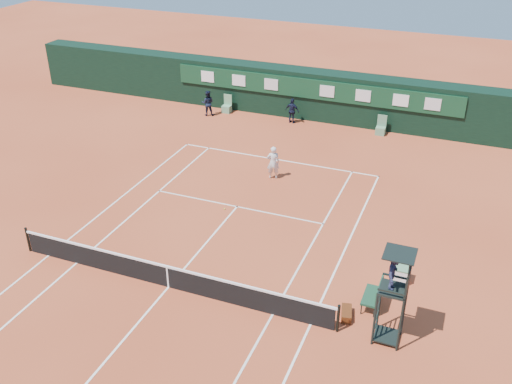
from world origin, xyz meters
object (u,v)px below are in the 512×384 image
at_px(player_bench, 375,293).
at_px(umpire_chair, 394,279).
at_px(tennis_net, 168,276).
at_px(player, 273,162).
at_px(cooler, 401,274).

bearing_deg(player_bench, umpire_chair, -64.33).
bearing_deg(tennis_net, player, 86.88).
bearing_deg(tennis_net, cooler, 24.06).
distance_m(player_bench, cooler, 1.96).
xyz_separation_m(umpire_chair, player, (-7.45, 9.53, -1.59)).
height_order(umpire_chair, player, umpire_chair).
bearing_deg(cooler, player, 139.88).
height_order(tennis_net, player_bench, same).
distance_m(cooler, player, 9.67).
xyz_separation_m(umpire_chair, player_bench, (-0.70, 1.46, -1.86)).
height_order(cooler, player, player).
bearing_deg(umpire_chair, cooler, 91.11).
relative_size(tennis_net, umpire_chair, 3.77).
distance_m(player_bench, player, 10.52).
relative_size(umpire_chair, cooler, 5.30).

